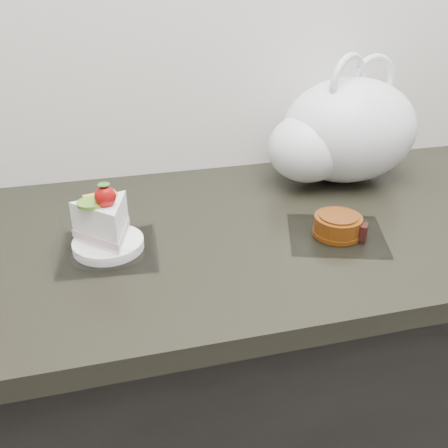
{
  "coord_description": "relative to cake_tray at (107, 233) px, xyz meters",
  "views": [
    {
      "loc": [
        -0.37,
        0.86,
        1.37
      ],
      "look_at": [
        -0.17,
        1.63,
        0.94
      ],
      "focal_mm": 40.0,
      "sensor_mm": 36.0,
      "label": 1
    }
  ],
  "objects": [
    {
      "name": "counter",
      "position": [
        0.38,
        0.03,
        -0.48
      ],
      "size": [
        2.04,
        0.64,
        0.9
      ],
      "color": "black",
      "rests_on": "ground"
    },
    {
      "name": "plastic_bag",
      "position": [
        0.54,
        0.2,
        0.08
      ],
      "size": [
        0.41,
        0.35,
        0.29
      ],
      "rotation": [
        0.0,
        0.0,
        0.38
      ],
      "color": "white",
      "rests_on": "counter"
    },
    {
      "name": "mooncake_wrap",
      "position": [
        0.42,
        -0.05,
        -0.02
      ],
      "size": [
        0.22,
        0.21,
        0.04
      ],
      "rotation": [
        0.0,
        0.0,
        -0.14
      ],
      "color": "white",
      "rests_on": "counter"
    },
    {
      "name": "cake_tray",
      "position": [
        0.0,
        0.0,
        0.0
      ],
      "size": [
        0.18,
        0.18,
        0.14
      ],
      "rotation": [
        0.0,
        0.0,
        -0.08
      ],
      "color": "white",
      "rests_on": "counter"
    }
  ]
}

